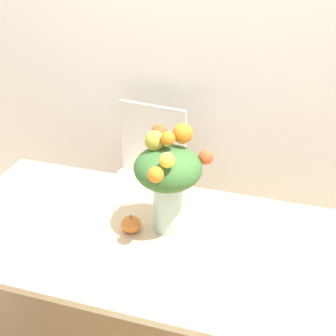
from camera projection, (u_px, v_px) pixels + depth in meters
wall_back at (205, 15)px, 2.44m from camera, size 8.00×0.06×2.70m
dining_table at (137, 251)px, 1.91m from camera, size 1.56×0.80×0.72m
flower_vase at (168, 176)px, 1.77m from camera, size 0.29×0.30×0.44m
pumpkin at (131, 224)px, 1.86m from camera, size 0.08×0.08×0.07m
dining_chair_near_window at (144, 183)px, 2.66m from camera, size 0.46×0.46×0.90m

